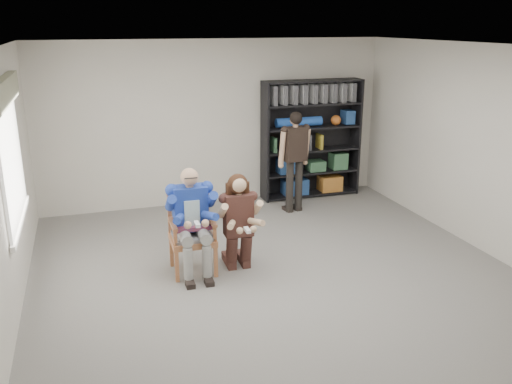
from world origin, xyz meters
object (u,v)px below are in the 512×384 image
object	(u,v)px
kneeling_woman	(239,224)
standing_man	(295,163)
seated_man	(192,221)
bookshelf	(311,139)
armchair	(192,233)

from	to	relation	value
kneeling_woman	standing_man	xyz separation A→B (m)	(1.50, 1.89, 0.22)
seated_man	standing_man	distance (m)	2.73
kneeling_woman	bookshelf	size ratio (longest dim) A/B	0.60
armchair	bookshelf	world-z (taller)	bookshelf
seated_man	bookshelf	distance (m)	3.68
armchair	standing_man	xyz separation A→B (m)	(2.08, 1.77, 0.32)
bookshelf	kneeling_woman	bearing A→B (deg)	-128.83
armchair	seated_man	distance (m)	0.16
seated_man	bookshelf	world-z (taller)	bookshelf
bookshelf	standing_man	size ratio (longest dim) A/B	1.24
seated_man	kneeling_woman	distance (m)	0.60
kneeling_woman	standing_man	distance (m)	2.42
seated_man	kneeling_woman	world-z (taller)	seated_man
armchair	kneeling_woman	distance (m)	0.60
bookshelf	standing_man	distance (m)	0.96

